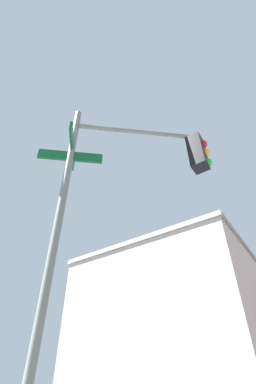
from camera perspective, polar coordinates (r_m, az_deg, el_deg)
The scene contains 2 objects.
traffic_signal_near at distance 4.59m, azimuth 0.92°, elevation 2.93°, with size 2.37×2.12×5.58m.
building_stucco at distance 29.50m, azimuth 13.20°, elevation -27.55°, with size 15.08×19.53×12.08m.
Camera 1 is at (-4.12, -9.16, 0.92)m, focal length 25.53 mm.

